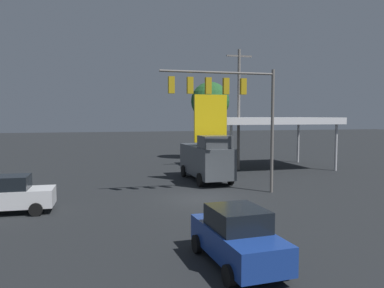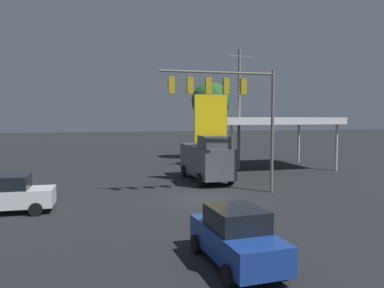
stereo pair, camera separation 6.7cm
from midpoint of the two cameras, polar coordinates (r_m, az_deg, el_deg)
The scene contains 9 objects.
ground_plane at distance 22.74m, azimuth 1.39°, elevation -8.33°, with size 200.00×200.00×0.00m, color black.
traffic_signal_assembly at distance 23.46m, azimuth 5.61°, elevation 7.06°, with size 7.45×0.43×7.93m.
utility_pole at distance 34.56m, azimuth 7.24°, elevation 5.60°, with size 2.40×0.26×10.99m.
gas_station_canopy at distance 36.45m, azimuth 11.76°, elevation 3.44°, with size 11.39×7.71×4.84m.
price_sign at distance 28.13m, azimuth 2.92°, elevation 3.46°, with size 2.52×0.27×6.56m.
sedan_waiting at distance 21.42m, azimuth -26.08°, elevation -6.95°, with size 4.46×2.17×1.93m.
sedan_far at distance 12.89m, azimuth 6.89°, elevation -13.85°, with size 2.25×4.49×1.93m.
delivery_truck at distance 28.55m, azimuth 2.30°, elevation -2.31°, with size 2.67×6.84×3.58m.
street_tree at distance 43.20m, azimuth 2.91°, elevation 6.50°, with size 4.41×4.41×8.89m.
Camera 2 is at (6.19, 21.32, 4.95)m, focal length 35.00 mm.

